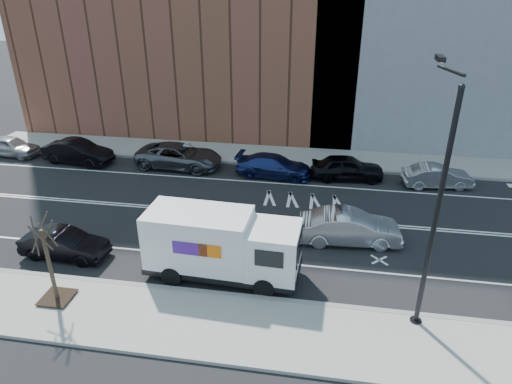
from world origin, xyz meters
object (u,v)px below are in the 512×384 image
(driving_sedan, at_px, (350,227))
(fedex_van, at_px, (221,245))
(far_parked_a, at_px, (11,146))
(far_parked_b, at_px, (78,152))

(driving_sedan, bearing_deg, fedex_van, 119.18)
(fedex_van, xyz_separation_m, far_parked_a, (-18.18, 11.61, -0.88))
(far_parked_a, height_order, driving_sedan, driving_sedan)
(fedex_van, distance_m, driving_sedan, 6.67)
(far_parked_a, bearing_deg, fedex_van, -117.12)
(far_parked_a, relative_size, far_parked_b, 0.86)
(fedex_van, relative_size, driving_sedan, 1.37)
(far_parked_b, bearing_deg, driving_sedan, -104.17)
(fedex_van, bearing_deg, far_parked_b, 141.57)
(fedex_van, distance_m, far_parked_a, 21.59)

